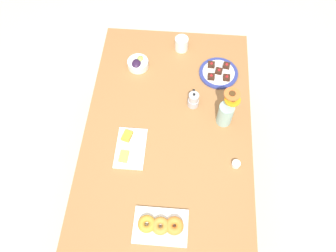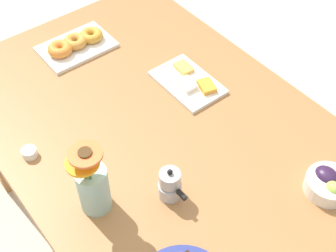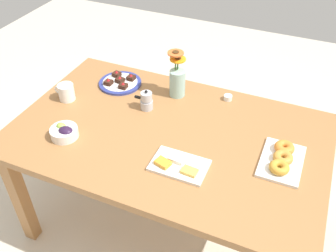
{
  "view_description": "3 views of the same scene",
  "coord_description": "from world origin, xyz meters",
  "px_view_note": "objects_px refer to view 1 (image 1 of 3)",
  "views": [
    {
      "loc": [
        -0.94,
        -0.07,
        2.46
      ],
      "look_at": [
        0.0,
        0.0,
        0.78
      ],
      "focal_mm": 35.0,
      "sensor_mm": 36.0,
      "label": 1
    },
    {
      "loc": [
        0.79,
        -0.62,
        1.91
      ],
      "look_at": [
        0.0,
        0.0,
        0.78
      ],
      "focal_mm": 50.0,
      "sensor_mm": 36.0,
      "label": 2
    },
    {
      "loc": [
        -0.58,
        1.34,
        1.98
      ],
      "look_at": [
        0.0,
        0.0,
        0.78
      ],
      "focal_mm": 40.0,
      "sensor_mm": 36.0,
      "label": 3
    }
  ],
  "objects_px": {
    "croissant_platter": "(161,226)",
    "moka_pot": "(193,100)",
    "dining_table": "(168,136)",
    "grape_bowl": "(138,64)",
    "cheese_platter": "(130,147)",
    "jam_cup_honey": "(236,164)",
    "coffee_mug": "(182,43)",
    "dessert_plate": "(219,73)",
    "flower_vase": "(226,112)"
  },
  "relations": [
    {
      "from": "cheese_platter",
      "to": "dessert_plate",
      "type": "xyz_separation_m",
      "value": [
        0.59,
        -0.51,
        0.0
      ]
    },
    {
      "from": "flower_vase",
      "to": "moka_pot",
      "type": "distance_m",
      "value": 0.22
    },
    {
      "from": "jam_cup_honey",
      "to": "dessert_plate",
      "type": "relative_size",
      "value": 0.19
    },
    {
      "from": "dining_table",
      "to": "croissant_platter",
      "type": "xyz_separation_m",
      "value": [
        -0.57,
        -0.01,
        0.11
      ]
    },
    {
      "from": "croissant_platter",
      "to": "cheese_platter",
      "type": "bearing_deg",
      "value": 26.77
    },
    {
      "from": "cheese_platter",
      "to": "flower_vase",
      "type": "distance_m",
      "value": 0.59
    },
    {
      "from": "grape_bowl",
      "to": "flower_vase",
      "type": "relative_size",
      "value": 0.51
    },
    {
      "from": "grape_bowl",
      "to": "moka_pot",
      "type": "bearing_deg",
      "value": -125.95
    },
    {
      "from": "cheese_platter",
      "to": "dining_table",
      "type": "bearing_deg",
      "value": -55.64
    },
    {
      "from": "flower_vase",
      "to": "moka_pot",
      "type": "bearing_deg",
      "value": 61.48
    },
    {
      "from": "jam_cup_honey",
      "to": "moka_pot",
      "type": "distance_m",
      "value": 0.47
    },
    {
      "from": "coffee_mug",
      "to": "moka_pot",
      "type": "height_order",
      "value": "moka_pot"
    },
    {
      "from": "coffee_mug",
      "to": "moka_pot",
      "type": "xyz_separation_m",
      "value": [
        -0.46,
        -0.1,
        0.0
      ]
    },
    {
      "from": "dining_table",
      "to": "moka_pot",
      "type": "xyz_separation_m",
      "value": [
        0.19,
        -0.14,
        0.13
      ]
    },
    {
      "from": "cheese_platter",
      "to": "croissant_platter",
      "type": "height_order",
      "value": "croissant_platter"
    },
    {
      "from": "croissant_platter",
      "to": "jam_cup_honey",
      "type": "distance_m",
      "value": 0.54
    },
    {
      "from": "cheese_platter",
      "to": "dessert_plate",
      "type": "bearing_deg",
      "value": -40.88
    },
    {
      "from": "croissant_platter",
      "to": "flower_vase",
      "type": "distance_m",
      "value": 0.74
    },
    {
      "from": "cheese_platter",
      "to": "jam_cup_honey",
      "type": "distance_m",
      "value": 0.61
    },
    {
      "from": "grape_bowl",
      "to": "dessert_plate",
      "type": "distance_m",
      "value": 0.54
    },
    {
      "from": "dining_table",
      "to": "grape_bowl",
      "type": "xyz_separation_m",
      "value": [
        0.46,
        0.24,
        0.12
      ]
    },
    {
      "from": "flower_vase",
      "to": "moka_pot",
      "type": "xyz_separation_m",
      "value": [
        0.1,
        0.19,
        -0.05
      ]
    },
    {
      "from": "croissant_platter",
      "to": "moka_pot",
      "type": "relative_size",
      "value": 2.35
    },
    {
      "from": "coffee_mug",
      "to": "dining_table",
      "type": "bearing_deg",
      "value": 176.27
    },
    {
      "from": "croissant_platter",
      "to": "moka_pot",
      "type": "height_order",
      "value": "moka_pot"
    },
    {
      "from": "dining_table",
      "to": "dessert_plate",
      "type": "height_order",
      "value": "dessert_plate"
    },
    {
      "from": "coffee_mug",
      "to": "croissant_platter",
      "type": "height_order",
      "value": "coffee_mug"
    },
    {
      "from": "dining_table",
      "to": "moka_pot",
      "type": "height_order",
      "value": "moka_pot"
    },
    {
      "from": "coffee_mug",
      "to": "jam_cup_honey",
      "type": "distance_m",
      "value": 0.92
    },
    {
      "from": "moka_pot",
      "to": "grape_bowl",
      "type": "bearing_deg",
      "value": 54.05
    },
    {
      "from": "croissant_platter",
      "to": "grape_bowl",
      "type": "bearing_deg",
      "value": 13.38
    },
    {
      "from": "dessert_plate",
      "to": "flower_vase",
      "type": "bearing_deg",
      "value": -174.83
    },
    {
      "from": "coffee_mug",
      "to": "flower_vase",
      "type": "distance_m",
      "value": 0.63
    },
    {
      "from": "croissant_platter",
      "to": "jam_cup_honey",
      "type": "height_order",
      "value": "croissant_platter"
    },
    {
      "from": "dining_table",
      "to": "croissant_platter",
      "type": "relative_size",
      "value": 5.71
    },
    {
      "from": "coffee_mug",
      "to": "dessert_plate",
      "type": "bearing_deg",
      "value": -128.01
    },
    {
      "from": "grape_bowl",
      "to": "dessert_plate",
      "type": "height_order",
      "value": "grape_bowl"
    },
    {
      "from": "croissant_platter",
      "to": "coffee_mug",
      "type": "bearing_deg",
      "value": -1.54
    },
    {
      "from": "croissant_platter",
      "to": "flower_vase",
      "type": "bearing_deg",
      "value": -26.14
    },
    {
      "from": "grape_bowl",
      "to": "cheese_platter",
      "type": "bearing_deg",
      "value": -177.23
    },
    {
      "from": "coffee_mug",
      "to": "jam_cup_honey",
      "type": "height_order",
      "value": "coffee_mug"
    },
    {
      "from": "jam_cup_honey",
      "to": "flower_vase",
      "type": "xyz_separation_m",
      "value": [
        0.29,
        0.07,
        0.08
      ]
    },
    {
      "from": "dining_table",
      "to": "coffee_mug",
      "type": "distance_m",
      "value": 0.66
    },
    {
      "from": "dining_table",
      "to": "coffee_mug",
      "type": "xyz_separation_m",
      "value": [
        0.65,
        -0.04,
        0.13
      ]
    },
    {
      "from": "dessert_plate",
      "to": "cheese_platter",
      "type": "bearing_deg",
      "value": 139.12
    },
    {
      "from": "grape_bowl",
      "to": "flower_vase",
      "type": "bearing_deg",
      "value": -123.6
    },
    {
      "from": "coffee_mug",
      "to": "grape_bowl",
      "type": "height_order",
      "value": "coffee_mug"
    },
    {
      "from": "croissant_platter",
      "to": "dessert_plate",
      "type": "distance_m",
      "value": 1.06
    },
    {
      "from": "dining_table",
      "to": "flower_vase",
      "type": "xyz_separation_m",
      "value": [
        0.09,
        -0.33,
        0.18
      ]
    },
    {
      "from": "grape_bowl",
      "to": "jam_cup_honey",
      "type": "height_order",
      "value": "grape_bowl"
    }
  ]
}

